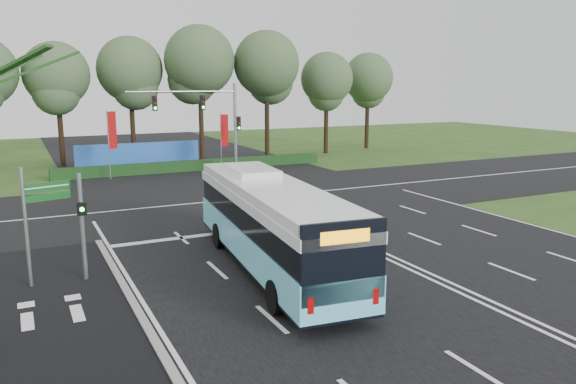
# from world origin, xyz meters

# --- Properties ---
(ground) EXTENTS (120.00, 120.00, 0.00)m
(ground) POSITION_xyz_m (0.00, 0.00, 0.00)
(ground) COLOR #2B4B19
(ground) RESTS_ON ground
(road_main) EXTENTS (20.00, 120.00, 0.04)m
(road_main) POSITION_xyz_m (0.00, 0.00, 0.02)
(road_main) COLOR black
(road_main) RESTS_ON ground
(road_cross) EXTENTS (120.00, 14.00, 0.05)m
(road_cross) POSITION_xyz_m (0.00, 12.00, 0.03)
(road_cross) COLOR black
(road_cross) RESTS_ON ground
(bike_path) EXTENTS (5.00, 18.00, 0.06)m
(bike_path) POSITION_xyz_m (-12.50, -3.00, 0.03)
(bike_path) COLOR black
(bike_path) RESTS_ON ground
(kerb_strip) EXTENTS (0.25, 18.00, 0.12)m
(kerb_strip) POSITION_xyz_m (-10.10, -3.00, 0.06)
(kerb_strip) COLOR gray
(kerb_strip) RESTS_ON ground
(city_bus) EXTENTS (3.89, 12.76, 3.60)m
(city_bus) POSITION_xyz_m (-4.67, -0.77, 1.81)
(city_bus) COLOR #6EE2FF
(city_bus) RESTS_ON ground
(pedestrian_signal) EXTENTS (0.35, 0.44, 3.92)m
(pedestrian_signal) POSITION_xyz_m (-11.18, 1.08, 2.14)
(pedestrian_signal) COLOR gray
(pedestrian_signal) RESTS_ON ground
(street_sign) EXTENTS (1.61, 0.49, 4.23)m
(street_sign) POSITION_xyz_m (-12.65, 1.26, 2.65)
(street_sign) COLOR gray
(street_sign) RESTS_ON ground
(banner_flag_left) EXTENTS (0.70, 0.35, 5.10)m
(banner_flag_left) POSITION_xyz_m (-6.70, 22.96, 3.30)
(banner_flag_left) COLOR gray
(banner_flag_left) RESTS_ON ground
(banner_flag_mid) EXTENTS (0.69, 0.12, 4.69)m
(banner_flag_mid) POSITION_xyz_m (1.79, 22.57, 3.05)
(banner_flag_mid) COLOR gray
(banner_flag_mid) RESTS_ON ground
(traffic_light_gantry) EXTENTS (8.41, 0.28, 7.00)m
(traffic_light_gantry) POSITION_xyz_m (0.21, 20.50, 4.66)
(traffic_light_gantry) COLOR gray
(traffic_light_gantry) RESTS_ON ground
(hedge) EXTENTS (22.00, 1.20, 0.80)m
(hedge) POSITION_xyz_m (0.00, 24.50, 0.40)
(hedge) COLOR black
(hedge) RESTS_ON ground
(blue_hoarding) EXTENTS (10.00, 0.30, 2.20)m
(blue_hoarding) POSITION_xyz_m (-4.00, 27.00, 1.10)
(blue_hoarding) COLOR blue
(blue_hoarding) RESTS_ON ground
(eucalyptus_row) EXTENTS (48.58, 8.46, 12.12)m
(eucalyptus_row) POSITION_xyz_m (-1.09, 30.79, 8.23)
(eucalyptus_row) COLOR black
(eucalyptus_row) RESTS_ON ground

